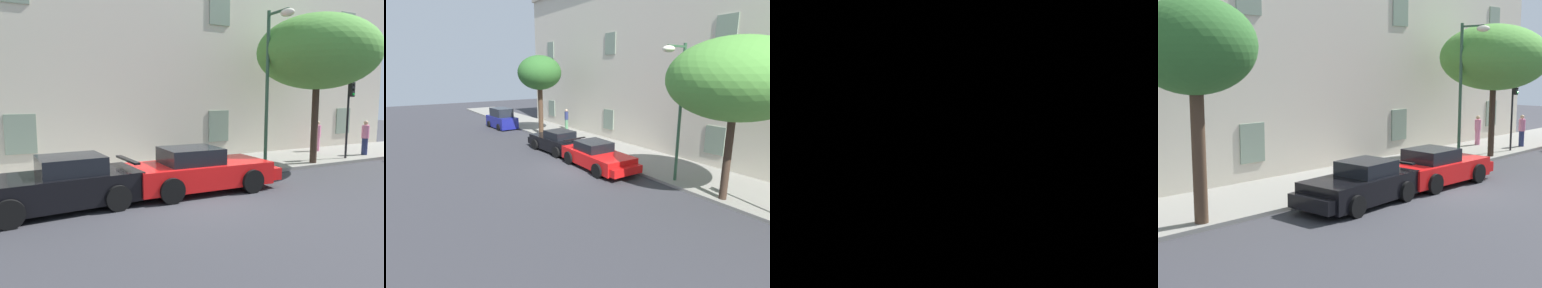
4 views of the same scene
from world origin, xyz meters
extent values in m
plane|color=#333338|center=(0.00, 0.00, 0.00)|extent=(80.00, 80.00, 0.00)
cube|color=gray|center=(0.00, 3.79, 0.07)|extent=(60.00, 3.95, 0.14)
cube|color=beige|center=(0.00, 8.08, 5.88)|extent=(32.58, 4.64, 11.77)
cube|color=gray|center=(-4.34, 5.74, 1.60)|extent=(1.10, 0.06, 1.50)
cube|color=gray|center=(4.34, 5.74, 1.60)|extent=(1.10, 0.06, 1.50)
cube|color=gray|center=(13.03, 5.74, 1.60)|extent=(1.10, 0.06, 1.50)
cube|color=gray|center=(4.34, 5.74, 7.08)|extent=(1.10, 0.06, 1.50)
cube|color=gray|center=(13.03, 5.74, 7.08)|extent=(1.10, 0.06, 1.50)
cube|color=black|center=(-3.64, 0.78, 0.56)|extent=(4.24, 2.09, 0.78)
cube|color=black|center=(-3.33, 0.80, 1.18)|extent=(1.74, 1.57, 0.47)
cube|color=black|center=(-5.45, 0.67, 0.46)|extent=(1.34, 1.76, 0.43)
cube|color=black|center=(-1.74, 0.90, 1.17)|extent=(0.25, 1.57, 0.06)
cylinder|color=black|center=(-4.86, -0.21, 0.34)|extent=(0.70, 0.28, 0.69)
cylinder|color=black|center=(-4.97, 1.62, 0.34)|extent=(0.70, 0.28, 0.69)
cylinder|color=black|center=(-2.30, -0.06, 0.34)|extent=(0.70, 0.28, 0.69)
cylinder|color=black|center=(-2.41, 1.78, 0.34)|extent=(0.70, 0.28, 0.69)
cube|color=red|center=(0.60, 0.80, 0.56)|extent=(4.43, 2.07, 0.70)
cube|color=black|center=(0.27, 0.81, 1.16)|extent=(1.80, 1.60, 0.49)
cube|color=red|center=(2.53, 0.74, 0.48)|extent=(1.36, 1.82, 0.39)
cylinder|color=black|center=(1.98, 1.73, 0.37)|extent=(0.75, 0.26, 0.74)
cylinder|color=black|center=(1.93, -0.21, 0.37)|extent=(0.75, 0.26, 0.74)
cylinder|color=black|center=(-0.73, 1.81, 0.37)|extent=(0.75, 0.26, 0.74)
cylinder|color=black|center=(-0.78, -0.13, 0.37)|extent=(0.75, 0.26, 0.74)
cylinder|color=#38281E|center=(7.03, 2.22, 1.96)|extent=(0.29, 0.29, 3.63)
ellipsoid|color=#4C8C38|center=(7.03, 2.22, 4.86)|extent=(5.09, 5.09, 3.11)
cylinder|color=#473323|center=(-8.63, 2.21, 2.13)|extent=(0.39, 0.39, 3.98)
ellipsoid|color=#2D6028|center=(-8.63, 2.21, 5.05)|extent=(3.41, 3.41, 2.65)
cylinder|color=black|center=(9.30, 2.39, 1.96)|extent=(0.10, 0.10, 3.64)
cube|color=black|center=(9.30, 2.25, 3.33)|extent=(0.22, 0.20, 0.66)
sphere|color=black|center=(9.30, 2.14, 3.54)|extent=(0.12, 0.12, 0.12)
sphere|color=black|center=(9.30, 2.14, 3.33)|extent=(0.12, 0.12, 0.12)
sphere|color=green|center=(9.30, 2.14, 3.12)|extent=(0.12, 0.12, 0.12)
cylinder|color=#2D5138|center=(4.54, 2.40, 3.23)|extent=(0.14, 0.14, 6.18)
cube|color=#2D5138|center=(4.54, 1.85, 6.17)|extent=(0.08, 1.10, 0.08)
ellipsoid|color=#EAE5C6|center=(4.54, 1.35, 6.04)|extent=(0.44, 0.60, 0.28)
cylinder|color=pink|center=(9.87, 4.69, 0.53)|extent=(0.28, 0.28, 0.78)
cylinder|color=pink|center=(9.87, 4.69, 1.22)|extent=(0.35, 0.35, 0.60)
sphere|color=tan|center=(9.87, 4.69, 1.64)|extent=(0.22, 0.22, 0.22)
cylinder|color=navy|center=(10.99, 2.67, 0.55)|extent=(0.34, 0.34, 0.83)
cylinder|color=pink|center=(10.99, 2.67, 1.29)|extent=(0.42, 0.42, 0.64)
sphere|color=tan|center=(10.99, 2.67, 1.73)|extent=(0.22, 0.22, 0.22)
camera|label=1|loc=(-4.79, -9.05, 2.94)|focal=33.50mm
camera|label=2|loc=(13.09, -9.01, 5.15)|focal=28.28mm
camera|label=3|loc=(8.89, 0.89, 4.80)|focal=28.16mm
camera|label=4|loc=(-16.33, -11.22, 4.59)|focal=51.22mm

